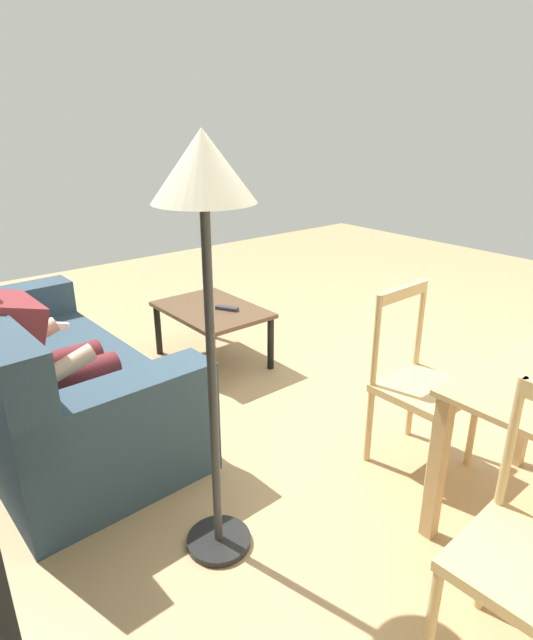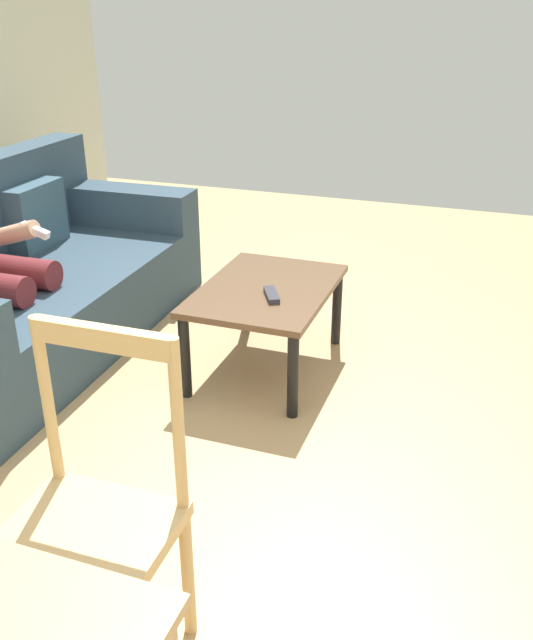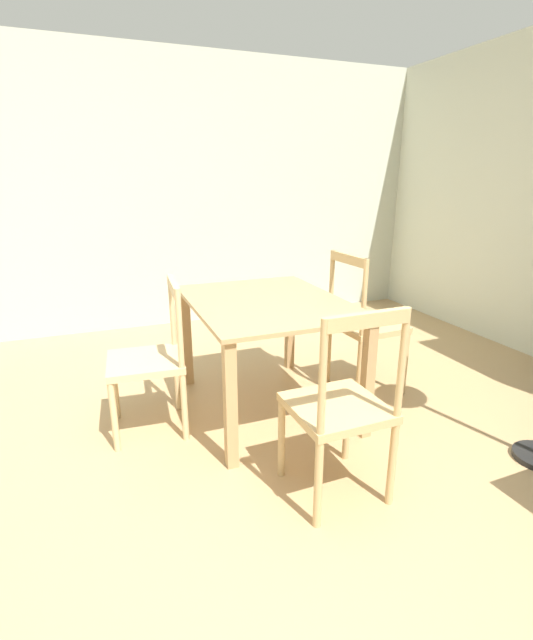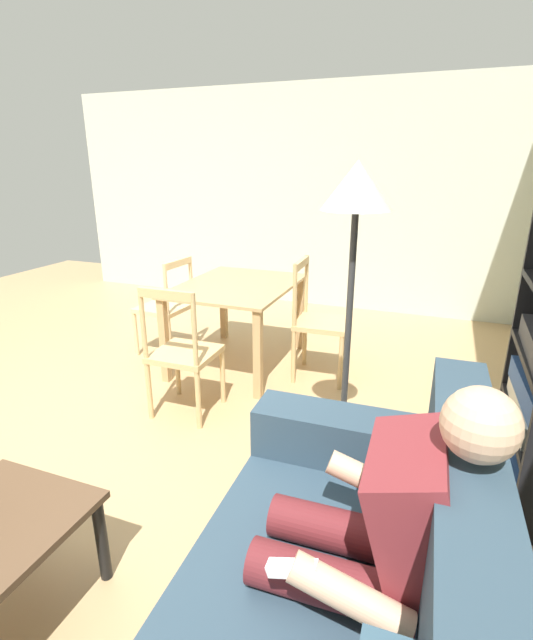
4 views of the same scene
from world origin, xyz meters
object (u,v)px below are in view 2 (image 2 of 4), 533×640
(coffee_table, at_px, (266,299))
(tv_remote, at_px, (272,295))
(couch, at_px, (25,284))
(dining_chair_facing_couch, at_px, (88,530))

(coffee_table, distance_m, tv_remote, 0.15)
(coffee_table, bearing_deg, tv_remote, -149.79)
(coffee_table, height_order, tv_remote, tv_remote)
(couch, bearing_deg, tv_remote, -89.49)
(couch, relative_size, coffee_table, 2.46)
(couch, distance_m, tv_remote, 1.37)
(coffee_table, height_order, dining_chair_facing_couch, dining_chair_facing_couch)
(couch, height_order, dining_chair_facing_couch, dining_chair_facing_couch)
(couch, relative_size, dining_chair_facing_couch, 2.18)
(tv_remote, distance_m, dining_chair_facing_couch, 1.62)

